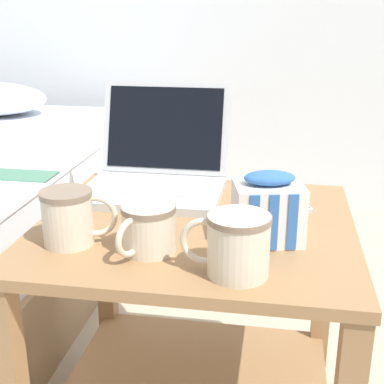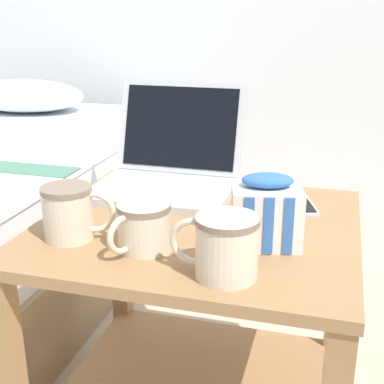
% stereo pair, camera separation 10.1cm
% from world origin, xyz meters
% --- Properties ---
extents(bedside_table, '(0.63, 0.58, 0.55)m').
position_xyz_m(bedside_table, '(0.00, 0.00, 0.35)').
color(bedside_table, '#997047').
rests_on(bedside_table, ground_plane).
extents(laptop, '(0.32, 0.31, 0.24)m').
position_xyz_m(laptop, '(-0.12, 0.19, 0.60)').
color(laptop, '#B7BABC').
rests_on(laptop, bedside_table).
extents(mug_front_left, '(0.15, 0.10, 0.10)m').
position_xyz_m(mug_front_left, '(0.10, -0.20, 0.61)').
color(mug_front_left, beige).
rests_on(mug_front_left, bedside_table).
extents(mug_front_right, '(0.10, 0.13, 0.09)m').
position_xyz_m(mug_front_right, '(-0.06, -0.15, 0.60)').
color(mug_front_right, beige).
rests_on(mug_front_right, bedside_table).
extents(mug_mid_center, '(0.14, 0.09, 0.10)m').
position_xyz_m(mug_mid_center, '(-0.21, -0.14, 0.61)').
color(mug_mid_center, beige).
rests_on(mug_mid_center, bedside_table).
extents(snack_bag, '(0.14, 0.12, 0.13)m').
position_xyz_m(snack_bag, '(0.14, -0.06, 0.61)').
color(snack_bag, white).
rests_on(snack_bag, bedside_table).
extents(cell_phone, '(0.12, 0.17, 0.01)m').
position_xyz_m(cell_phone, '(0.17, 0.15, 0.55)').
color(cell_phone, '#B7BABC').
rests_on(cell_phone, bedside_table).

